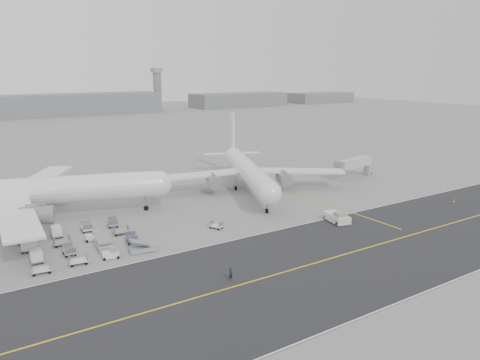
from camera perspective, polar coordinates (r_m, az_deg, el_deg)
ground at (r=87.14m, az=-1.39°, el=-6.88°), size 700.00×700.00×0.00m
taxiway at (r=76.56m, az=9.08°, el=-9.98°), size 220.00×59.00×0.03m
horizon_buildings at (r=338.99m, az=-20.62°, el=7.40°), size 520.00×28.00×28.00m
control_tower at (r=364.15m, az=-10.04°, el=10.96°), size 7.00×7.00×31.25m
airliner_a at (r=104.40m, az=-24.34°, el=-1.33°), size 56.66×55.55×20.18m
airliner_b at (r=118.72m, az=0.90°, el=1.18°), size 47.76×48.74×17.69m
pushback_tug at (r=96.83m, az=11.73°, el=-4.46°), size 4.19×8.33×2.35m
jet_bridge at (r=136.04m, az=13.72°, el=1.90°), size 15.47×5.26×5.77m
gse_cluster at (r=86.62m, az=-18.65°, el=-7.73°), size 27.08×26.35×2.18m
stray_dolly at (r=91.33m, az=-2.90°, el=-5.92°), size 2.40×2.84×1.50m
ground_crew_a at (r=69.75m, az=-1.14°, el=-11.38°), size 0.74×0.55×1.88m
ground_crew_b at (r=116.85m, az=24.55°, el=-2.43°), size 0.82×0.68×1.57m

